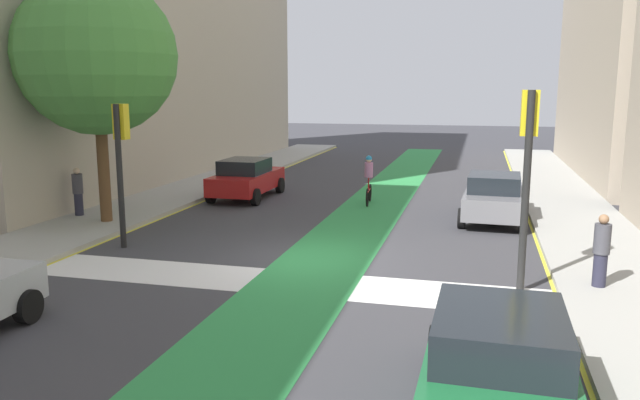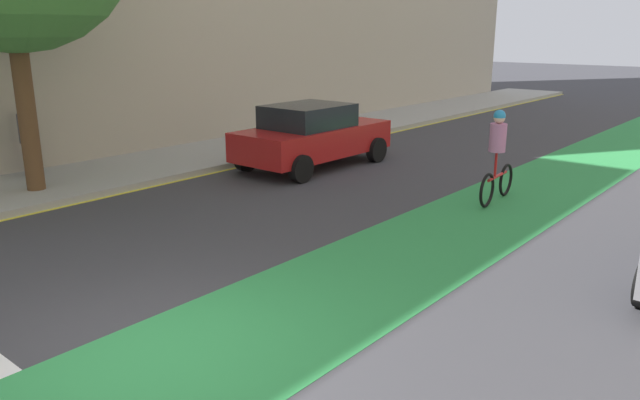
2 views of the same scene
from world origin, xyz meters
TOP-DOWN VIEW (x-y plane):
  - ground_plane at (0.00, 0.00)m, footprint 120.00×120.00m
  - bike_lane_paint at (0.56, 0.00)m, footprint 2.40×60.00m
  - car_red_left_far at (-4.63, 8.02)m, footprint 2.03×4.20m
  - cyclist_in_lane at (0.31, 7.87)m, footprint 0.32×1.73m
  - pedestrian_sidewalk_left_a at (-8.54, 2.77)m, footprint 0.34×0.34m

SIDE VIEW (x-z plane):
  - ground_plane at x=0.00m, z-range 0.00..0.00m
  - bike_lane_paint at x=0.56m, z-range 0.00..0.01m
  - car_red_left_far at x=-4.63m, z-range 0.02..1.59m
  - pedestrian_sidewalk_left_a at x=-8.54m, z-range 0.16..1.75m
  - cyclist_in_lane at x=0.31m, z-range 0.04..1.90m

